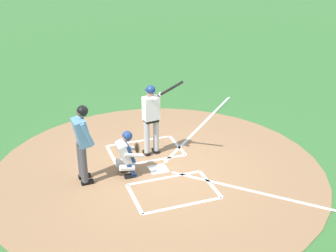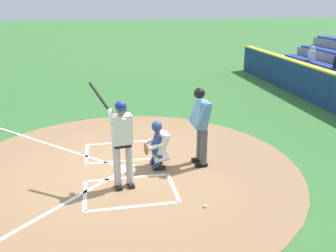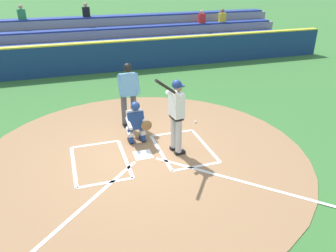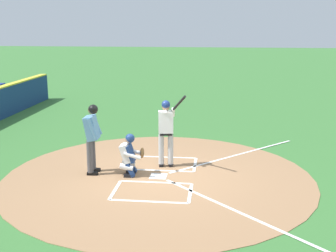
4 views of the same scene
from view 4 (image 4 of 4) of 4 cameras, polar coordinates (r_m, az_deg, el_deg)
ground_plane at (r=11.37m, az=-1.28°, el=-6.67°), size 120.00×120.00×0.00m
dirt_circle at (r=11.37m, az=-1.28°, el=-6.65°), size 8.00×8.00×0.01m
home_plate_and_chalk at (r=11.29m, az=3.18°, el=-6.77°), size 7.93×4.91×0.01m
batter at (r=11.81m, az=-0.23°, el=-0.32°), size 0.88×0.82×2.13m
catcher at (r=11.33m, az=-5.04°, el=-3.65°), size 0.60×0.60×1.13m
plate_umpire at (r=11.46m, az=-9.95°, el=-1.07°), size 0.59×0.43×1.86m
baseball at (r=13.38m, az=-5.84°, el=-3.44°), size 0.07×0.07×0.07m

